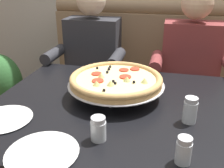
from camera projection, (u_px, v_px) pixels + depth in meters
name	position (u px, v px, depth m)	size (l,w,h in m)	color
booth_bench	(140.00, 90.00, 2.22)	(1.62, 0.78, 1.13)	#937556
dining_table	(118.00, 121.00, 1.26)	(1.23, 0.98, 0.75)	black
diner_left	(90.00, 62.00, 1.93)	(0.54, 0.64, 1.27)	#2D3342
diner_right	(190.00, 70.00, 1.78)	(0.54, 0.64, 1.27)	#2D3342
pizza	(116.00, 80.00, 1.28)	(0.48, 0.48, 0.12)	silver
shaker_pepper_flakes	(183.00, 152.00, 0.84)	(0.05, 0.05, 0.10)	white
shaker_oregano	(190.00, 112.00, 1.07)	(0.06, 0.06, 0.11)	white
shaker_parmesan	(98.00, 130.00, 0.96)	(0.06, 0.06, 0.10)	white
plate_near_left	(3.00, 118.00, 1.10)	(0.24, 0.24, 0.02)	white
plate_near_right	(42.00, 151.00, 0.89)	(0.26, 0.26, 0.02)	white
potted_plant	(2.00, 89.00, 2.27)	(0.36, 0.36, 0.70)	brown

